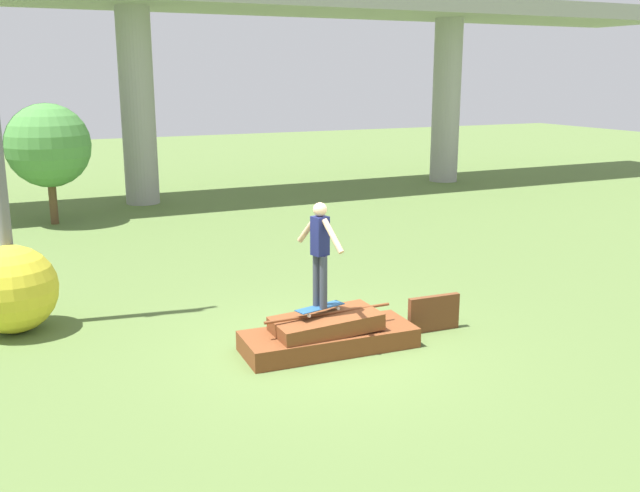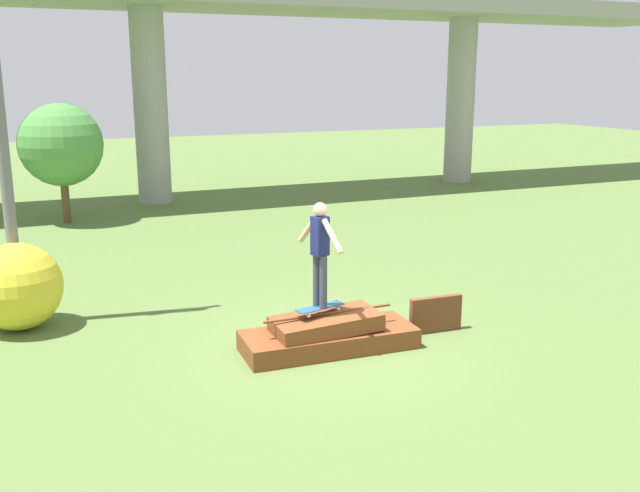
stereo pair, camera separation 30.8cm
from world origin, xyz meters
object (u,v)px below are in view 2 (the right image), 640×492
object	(u,v)px
skater	(320,247)
tree_behind_left	(61,145)
skateboard	(320,308)
bush_yellow_flowering	(17,287)

from	to	relation	value
skater	tree_behind_left	size ratio (longest dim) A/B	0.48
skateboard	bush_yellow_flowering	distance (m)	5.20
tree_behind_left	bush_yellow_flowering	bearing A→B (deg)	-98.93
skateboard	bush_yellow_flowering	xyz separation A→B (m)	(-4.32, 2.89, 0.06)
skateboard	skater	distance (m)	0.97
skateboard	tree_behind_left	size ratio (longest dim) A/B	0.25
skater	bush_yellow_flowering	bearing A→B (deg)	146.22
skater	tree_behind_left	distance (m)	12.37
skateboard	tree_behind_left	xyz separation A→B (m)	(-2.89, 12.01, 1.57)
skateboard	skater	size ratio (longest dim) A/B	0.52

